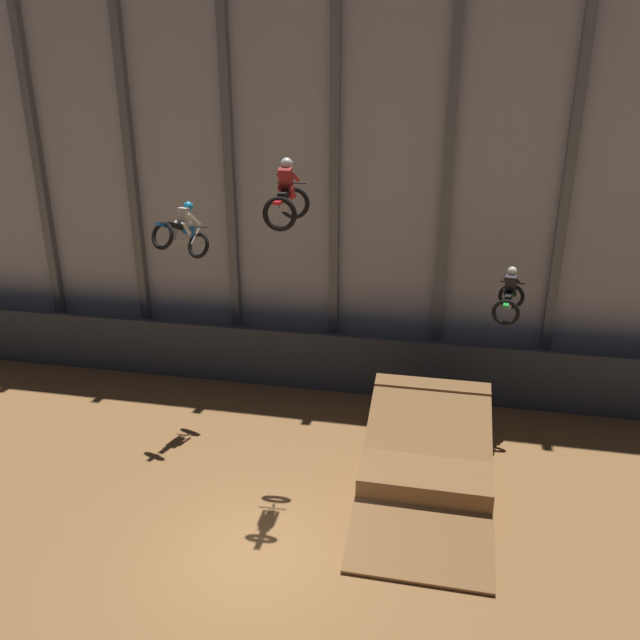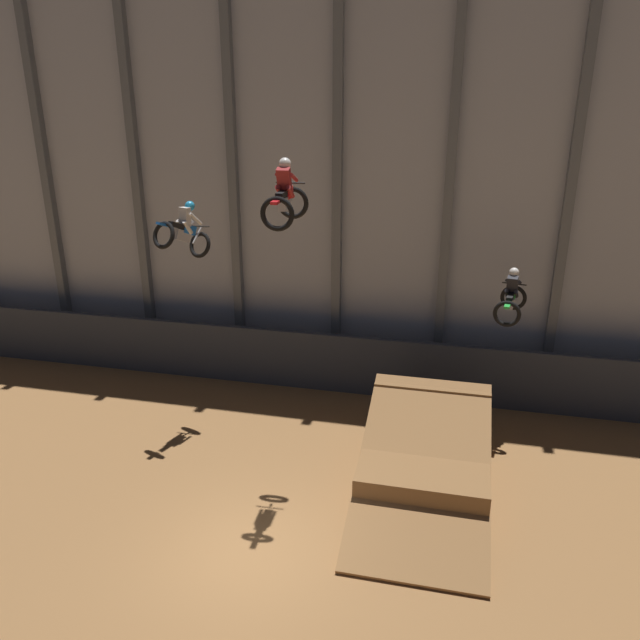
{
  "view_description": "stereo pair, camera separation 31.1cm",
  "coord_description": "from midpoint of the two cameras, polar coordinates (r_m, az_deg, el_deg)",
  "views": [
    {
      "loc": [
        3.51,
        -10.07,
        9.24
      ],
      "look_at": [
        0.38,
        4.94,
        3.49
      ],
      "focal_mm": 35.0,
      "sensor_mm": 36.0,
      "label": 1
    },
    {
      "loc": [
        3.81,
        -10.0,
        9.24
      ],
      "look_at": [
        0.38,
        4.94,
        3.49
      ],
      "focal_mm": 35.0,
      "sensor_mm": 36.0,
      "label": 2
    }
  ],
  "objects": [
    {
      "name": "arena_back_wall",
      "position": [
        19.74,
        0.97,
        12.29
      ],
      "size": [
        32.0,
        0.4,
        12.82
      ],
      "color": "#A3A8B2",
      "rests_on": "ground_plane"
    },
    {
      "name": "rider_bike_center_air",
      "position": [
        13.69,
        -3.71,
        11.09
      ],
      "size": [
        0.78,
        1.75,
        1.44
      ],
      "rotation": [
        -0.01,
        0.0,
        0.03
      ],
      "color": "black"
    },
    {
      "name": "lower_barrier",
      "position": [
        20.01,
        0.15,
        -3.89
      ],
      "size": [
        31.36,
        0.2,
        1.93
      ],
      "color": "#2D333D",
      "rests_on": "ground_plane"
    },
    {
      "name": "ground_plane",
      "position": [
        14.12,
        -6.68,
        -20.48
      ],
      "size": [
        60.0,
        60.0,
        0.0
      ],
      "primitive_type": "plane",
      "color": "olive"
    },
    {
      "name": "rider_bike_right_air",
      "position": [
        17.82,
        16.45,
        2.07
      ],
      "size": [
        0.98,
        1.79,
        1.45
      ],
      "rotation": [
        0.01,
        0.0,
        -0.18
      ],
      "color": "black"
    },
    {
      "name": "dirt_ramp",
      "position": [
        16.06,
        9.19,
        -12.04
      ],
      "size": [
        3.04,
        5.65,
        1.99
      ],
      "color": "brown",
      "rests_on": "ground_plane"
    },
    {
      "name": "rider_bike_left_air",
      "position": [
        17.18,
        -12.98,
        7.82
      ],
      "size": [
        1.26,
        1.82,
        1.65
      ],
      "rotation": [
        -0.38,
        0.0,
        -0.35
      ],
      "color": "black"
    }
  ]
}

